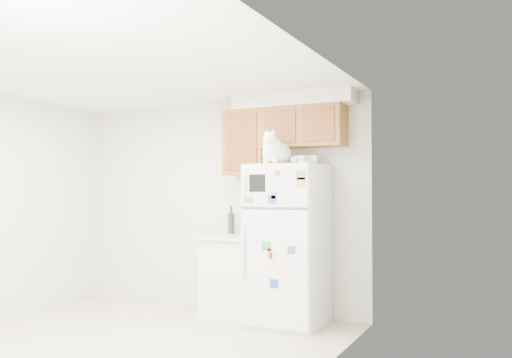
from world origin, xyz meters
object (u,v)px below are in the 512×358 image
Objects in this scene: refrigerator at (288,244)px; base_counter at (234,275)px; bottle_green at (231,220)px; bottle_amber at (246,223)px; cat at (275,151)px; storage_box_back at (309,160)px; storage_box_front at (301,160)px.

refrigerator is 0.79m from base_counter.
refrigerator is 5.21× the size of bottle_green.
bottle_amber is (0.09, 0.11, 0.59)m from base_counter.
cat is 1.02m from bottle_amber.
storage_box_back is at bearing 38.49° from refrigerator.
base_counter is 1.79× the size of cat.
refrigerator is at bearing 71.13° from cat.
bottle_amber is (0.22, -0.06, -0.03)m from bottle_green.
storage_box_back is (0.19, 0.15, 0.90)m from refrigerator.
refrigerator is 11.33× the size of storage_box_front.
storage_box_front is (0.16, -0.02, 0.89)m from refrigerator.
cat reaches higher than bottle_green.
cat reaches higher than bottle_amber.
storage_box_front is 1.05m from bottle_amber.
storage_box_back reaches higher than refrigerator.
cat is 0.29m from storage_box_front.
storage_box_front is at bearing -14.87° from bottle_amber.
cat is (-0.06, -0.18, 0.98)m from refrigerator.
storage_box_front is (0.22, 0.17, -0.09)m from cat.
cat is at bearing -108.87° from refrigerator.
cat is at bearing -137.35° from storage_box_back.
bottle_green is at bearing 150.46° from cat.
cat is at bearing -126.73° from storage_box_front.
cat is at bearing -22.22° from base_counter.
bottle_green is (-0.76, 0.43, -0.75)m from cat.
refrigerator is 6.40× the size of bottle_amber.
refrigerator is at bearing -6.09° from base_counter.
bottle_green reaches higher than base_counter.
storage_box_back is (0.25, 0.33, -0.08)m from cat.
bottle_green is (-0.82, 0.25, 0.23)m from refrigerator.
storage_box_back is 0.68× the size of bottle_amber.
refrigerator is 9.44× the size of storage_box_back.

